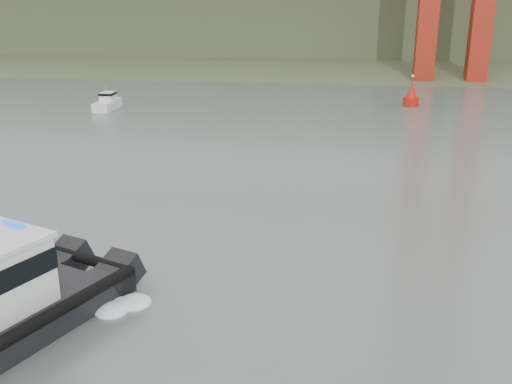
# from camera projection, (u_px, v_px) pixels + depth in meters

# --- Properties ---
(ground) EXTENTS (400.00, 400.00, 0.00)m
(ground) POSITION_uv_depth(u_px,v_px,m) (181.00, 306.00, 23.72)
(ground) COLOR #4E5C56
(ground) RESTS_ON ground
(headlands) EXTENTS (500.00, 105.36, 27.12)m
(headlands) POSITION_uv_depth(u_px,v_px,m) (325.00, 26.00, 139.20)
(headlands) COLOR #303F24
(headlands) RESTS_ON ground
(motorboat) EXTENTS (2.27, 5.74, 3.09)m
(motorboat) POSITION_uv_depth(u_px,v_px,m) (108.00, 103.00, 68.47)
(motorboat) COLOR silver
(motorboat) RESTS_ON ground
(nav_buoy) EXTENTS (1.95, 1.95, 4.06)m
(nav_buoy) POSITION_uv_depth(u_px,v_px,m) (411.00, 97.00, 70.34)
(nav_buoy) COLOR #AD160C
(nav_buoy) RESTS_ON ground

